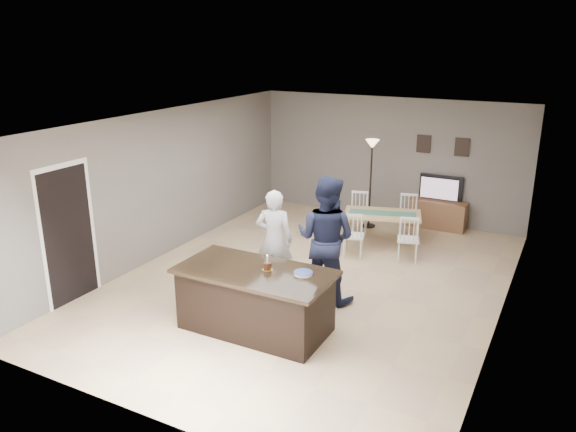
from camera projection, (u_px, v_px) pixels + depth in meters
The scene contains 14 objects.
floor at pixel (311, 282), 9.46m from camera, with size 8.00×8.00×0.00m, color tan.
room_shell at pixel (312, 185), 8.94m from camera, with size 8.00×8.00×8.00m.
kitchen_island at pixel (255, 300), 7.80m from camera, with size 2.15×1.10×0.90m.
tv_console at pixel (437, 214), 12.01m from camera, with size 1.20×0.40×0.60m, color brown.
television at pixel (440, 188), 11.90m from camera, with size 0.91×0.12×0.53m, color black.
tv_screen_glow at pixel (439, 189), 11.83m from camera, with size 0.78×0.78×0.00m, color orange.
picture_frames at pixel (443, 146), 11.76m from camera, with size 1.10×0.02×0.38m.
doorway at pixel (67, 223), 8.45m from camera, with size 0.00×2.10×2.65m.
woman at pixel (274, 240), 9.01m from camera, with size 0.60×0.40×1.66m, color silver.
man at pixel (326, 239), 8.57m from camera, with size 0.97×0.75×1.99m, color #181D36.
birthday_cake at pixel (267, 266), 7.66m from camera, with size 0.14×0.14×0.22m.
plate_stack at pixel (303, 273), 7.51m from camera, with size 0.26×0.26×0.04m.
dining_table at pixel (382, 219), 10.86m from camera, with size 1.79×1.96×0.89m.
floor_lamp at pixel (372, 160), 11.72m from camera, with size 0.28×0.28×1.90m.
Camera 1 is at (3.68, -7.84, 3.96)m, focal length 35.00 mm.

